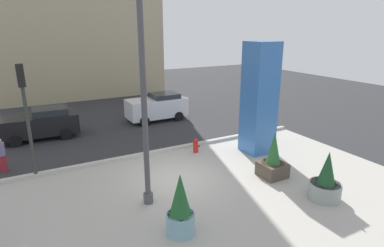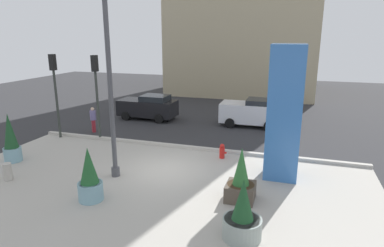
{
  "view_description": "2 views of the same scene",
  "coord_description": "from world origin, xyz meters",
  "px_view_note": "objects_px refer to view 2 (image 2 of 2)",
  "views": [
    {
      "loc": [
        -5.34,
        -11.14,
        6.25
      ],
      "look_at": [
        1.05,
        0.73,
        2.14
      ],
      "focal_mm": 29.64,
      "sensor_mm": 36.0,
      "label": 1
    },
    {
      "loc": [
        5.37,
        -12.98,
        5.97
      ],
      "look_at": [
        0.87,
        1.21,
        1.96
      ],
      "focal_mm": 31.08,
      "sensor_mm": 36.0,
      "label": 2
    }
  ],
  "objects_px": {
    "lamp_post": "(110,91)",
    "fire_hydrant": "(222,151)",
    "potted_plant_mid_plaza": "(241,181)",
    "car_far_lane": "(252,112)",
    "potted_plant_near_left": "(242,218)",
    "concrete_bollard": "(8,172)",
    "art_pillar_blue": "(285,113)",
    "pedestrian_crossing": "(93,118)",
    "traffic_light_far_side": "(96,84)",
    "traffic_light_corner": "(55,83)",
    "potted_plant_near_right": "(11,141)",
    "potted_plant_by_pillar": "(90,178)",
    "car_curb_west": "(148,107)"
  },
  "relations": [
    {
      "from": "pedestrian_crossing",
      "to": "car_far_lane",
      "type": "bearing_deg",
      "value": 25.74
    },
    {
      "from": "concrete_bollard",
      "to": "traffic_light_far_side",
      "type": "distance_m",
      "value": 6.75
    },
    {
      "from": "art_pillar_blue",
      "to": "potted_plant_near_right",
      "type": "distance_m",
      "value": 12.76
    },
    {
      "from": "potted_plant_near_left",
      "to": "lamp_post",
      "type": "bearing_deg",
      "value": 154.29
    },
    {
      "from": "potted_plant_mid_plaza",
      "to": "pedestrian_crossing",
      "type": "bearing_deg",
      "value": 149.49
    },
    {
      "from": "fire_hydrant",
      "to": "concrete_bollard",
      "type": "bearing_deg",
      "value": -146.91
    },
    {
      "from": "traffic_light_far_side",
      "to": "car_far_lane",
      "type": "height_order",
      "value": "traffic_light_far_side"
    },
    {
      "from": "art_pillar_blue",
      "to": "traffic_light_corner",
      "type": "xyz_separation_m",
      "value": [
        -12.87,
        1.83,
        0.47
      ]
    },
    {
      "from": "potted_plant_mid_plaza",
      "to": "concrete_bollard",
      "type": "xyz_separation_m",
      "value": [
        -9.65,
        -1.24,
        -0.38
      ]
    },
    {
      "from": "traffic_light_far_side",
      "to": "fire_hydrant",
      "type": "bearing_deg",
      "value": -6.28
    },
    {
      "from": "potted_plant_near_right",
      "to": "potted_plant_by_pillar",
      "type": "bearing_deg",
      "value": -20.89
    },
    {
      "from": "potted_plant_by_pillar",
      "to": "car_curb_west",
      "type": "relative_size",
      "value": 0.49
    },
    {
      "from": "potted_plant_near_left",
      "to": "concrete_bollard",
      "type": "xyz_separation_m",
      "value": [
        -10.1,
        1.13,
        -0.31
      ]
    },
    {
      "from": "potted_plant_mid_plaza",
      "to": "pedestrian_crossing",
      "type": "relative_size",
      "value": 1.28
    },
    {
      "from": "potted_plant_near_right",
      "to": "traffic_light_corner",
      "type": "bearing_deg",
      "value": 95.95
    },
    {
      "from": "pedestrian_crossing",
      "to": "potted_plant_mid_plaza",
      "type": "bearing_deg",
      "value": -30.51
    },
    {
      "from": "potted_plant_near_left",
      "to": "pedestrian_crossing",
      "type": "distance_m",
      "value": 13.69
    },
    {
      "from": "art_pillar_blue",
      "to": "pedestrian_crossing",
      "type": "height_order",
      "value": "art_pillar_blue"
    },
    {
      "from": "potted_plant_near_left",
      "to": "art_pillar_blue",
      "type": "bearing_deg",
      "value": 80.42
    },
    {
      "from": "traffic_light_far_side",
      "to": "car_far_lane",
      "type": "xyz_separation_m",
      "value": [
        8.05,
        5.72,
        -2.31
      ]
    },
    {
      "from": "lamp_post",
      "to": "car_curb_west",
      "type": "relative_size",
      "value": 1.82
    },
    {
      "from": "potted_plant_near_right",
      "to": "car_curb_west",
      "type": "relative_size",
      "value": 0.57
    },
    {
      "from": "potted_plant_near_left",
      "to": "potted_plant_mid_plaza",
      "type": "bearing_deg",
      "value": 100.69
    },
    {
      "from": "potted_plant_near_left",
      "to": "car_curb_west",
      "type": "xyz_separation_m",
      "value": [
        -8.88,
        12.57,
        0.21
      ]
    },
    {
      "from": "art_pillar_blue",
      "to": "pedestrian_crossing",
      "type": "xyz_separation_m",
      "value": [
        -11.61,
        3.42,
        -1.92
      ]
    },
    {
      "from": "potted_plant_by_pillar",
      "to": "potted_plant_mid_plaza",
      "type": "bearing_deg",
      "value": 17.81
    },
    {
      "from": "fire_hydrant",
      "to": "car_far_lane",
      "type": "xyz_separation_m",
      "value": [
        0.56,
        6.55,
        0.58
      ]
    },
    {
      "from": "potted_plant_by_pillar",
      "to": "concrete_bollard",
      "type": "relative_size",
      "value": 2.76
    },
    {
      "from": "potted_plant_mid_plaza",
      "to": "car_far_lane",
      "type": "relative_size",
      "value": 0.5
    },
    {
      "from": "lamp_post",
      "to": "fire_hydrant",
      "type": "relative_size",
      "value": 10.2
    },
    {
      "from": "pedestrian_crossing",
      "to": "potted_plant_by_pillar",
      "type": "bearing_deg",
      "value": -57.11
    },
    {
      "from": "pedestrian_crossing",
      "to": "concrete_bollard",
      "type": "bearing_deg",
      "value": -84.8
    },
    {
      "from": "potted_plant_near_right",
      "to": "car_curb_west",
      "type": "bearing_deg",
      "value": 74.18
    },
    {
      "from": "traffic_light_far_side",
      "to": "car_curb_west",
      "type": "relative_size",
      "value": 1.16
    },
    {
      "from": "potted_plant_by_pillar",
      "to": "fire_hydrant",
      "type": "xyz_separation_m",
      "value": [
        3.7,
        5.71,
        -0.51
      ]
    },
    {
      "from": "concrete_bollard",
      "to": "car_far_lane",
      "type": "distance_m",
      "value": 14.63
    },
    {
      "from": "potted_plant_by_pillar",
      "to": "concrete_bollard",
      "type": "distance_m",
      "value": 4.42
    },
    {
      "from": "art_pillar_blue",
      "to": "traffic_light_corner",
      "type": "bearing_deg",
      "value": 171.92
    },
    {
      "from": "potted_plant_by_pillar",
      "to": "traffic_light_far_side",
      "type": "bearing_deg",
      "value": 120.09
    },
    {
      "from": "fire_hydrant",
      "to": "potted_plant_near_left",
      "type": "bearing_deg",
      "value": -72.32
    },
    {
      "from": "potted_plant_mid_plaza",
      "to": "potted_plant_by_pillar",
      "type": "relative_size",
      "value": 0.99
    },
    {
      "from": "concrete_bollard",
      "to": "traffic_light_far_side",
      "type": "height_order",
      "value": "traffic_light_far_side"
    },
    {
      "from": "potted_plant_mid_plaza",
      "to": "traffic_light_far_side",
      "type": "distance_m",
      "value": 10.58
    },
    {
      "from": "lamp_post",
      "to": "art_pillar_blue",
      "type": "height_order",
      "value": "lamp_post"
    },
    {
      "from": "traffic_light_corner",
      "to": "car_curb_west",
      "type": "distance_m",
      "value": 6.93
    },
    {
      "from": "concrete_bollard",
      "to": "potted_plant_near_left",
      "type": "bearing_deg",
      "value": -6.4
    },
    {
      "from": "potted_plant_mid_plaza",
      "to": "car_curb_west",
      "type": "bearing_deg",
      "value": 129.59
    },
    {
      "from": "car_curb_west",
      "to": "potted_plant_near_left",
      "type": "bearing_deg",
      "value": -54.76
    },
    {
      "from": "potted_plant_near_left",
      "to": "traffic_light_far_side",
      "type": "distance_m",
      "value": 12.21
    },
    {
      "from": "car_far_lane",
      "to": "pedestrian_crossing",
      "type": "height_order",
      "value": "car_far_lane"
    }
  ]
}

